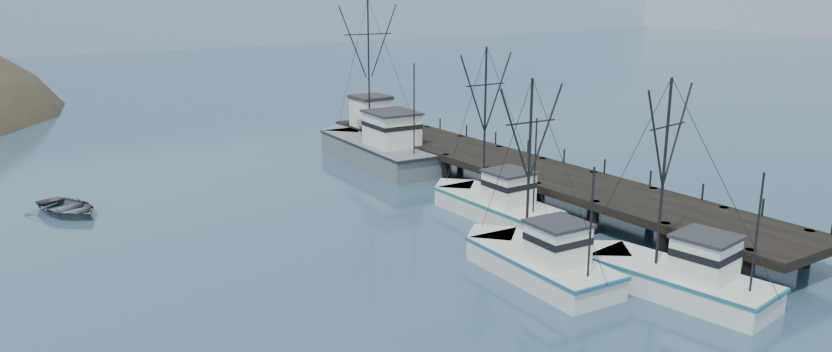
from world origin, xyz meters
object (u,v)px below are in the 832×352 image
(trawler_near, at_px, (673,277))
(trawler_mid, at_px, (537,261))
(work_vessel, at_px, (379,148))
(trawler_far, at_px, (493,204))
(pickup_truck, at_px, (386,118))
(pier_shed, at_px, (371,111))
(pier, at_px, (516,167))
(motorboat, at_px, (68,214))

(trawler_near, bearing_deg, trawler_mid, 127.17)
(trawler_mid, distance_m, work_vessel, 26.85)
(trawler_far, distance_m, pickup_truck, 21.60)
(trawler_mid, relative_size, pier_shed, 3.23)
(work_vessel, bearing_deg, pickup_truck, 51.35)
(pier_shed, bearing_deg, trawler_near, -97.22)
(trawler_far, bearing_deg, pier, 36.38)
(trawler_near, bearing_deg, motorboat, 126.18)
(pier_shed, height_order, motorboat, pier_shed)
(pier_shed, bearing_deg, motorboat, -166.45)
(pier_shed, bearing_deg, pier, -85.24)
(work_vessel, xyz_separation_m, motorboat, (-24.29, -1.35, -1.23))
(trawler_far, relative_size, pickup_truck, 1.95)
(trawler_near, relative_size, pickup_truck, 1.88)
(pickup_truck, height_order, motorboat, pickup_truck)
(pier, relative_size, pickup_truck, 7.78)
(trawler_far, xyz_separation_m, motorboat, (-22.60, 15.60, -0.82))
(trawler_far, height_order, motorboat, trawler_far)
(pier, height_order, pickup_truck, pickup_truck)
(trawler_mid, height_order, trawler_far, trawler_far)
(trawler_mid, relative_size, trawler_far, 0.94)
(work_vessel, height_order, motorboat, work_vessel)
(pier_shed, distance_m, motorboat, 27.48)
(pickup_truck, bearing_deg, trawler_near, 148.88)
(trawler_near, bearing_deg, pickup_truck, 81.01)
(pier, height_order, work_vessel, work_vessel)
(trawler_far, xyz_separation_m, pickup_truck, (4.89, 20.95, 1.97))
(pier, xyz_separation_m, trawler_mid, (-10.05, -13.13, -0.87))
(work_vessel, relative_size, motorboat, 3.00)
(motorboat, bearing_deg, pickup_truck, -7.51)
(pier, distance_m, pickup_truck, 17.01)
(work_vessel, relative_size, pickup_truck, 2.92)
(trawler_mid, height_order, pickup_truck, trawler_mid)
(pier, bearing_deg, pier_shed, 94.76)
(trawler_far, distance_m, work_vessel, 17.04)
(work_vessel, bearing_deg, trawler_near, -94.36)
(pier, distance_m, trawler_near, 19.35)
(trawler_mid, relative_size, motorboat, 1.87)
(trawler_near, distance_m, pickup_truck, 35.80)
(trawler_near, xyz_separation_m, work_vessel, (2.39, 31.30, 0.41))
(trawler_near, distance_m, trawler_far, 14.37)
(trawler_far, relative_size, motorboat, 2.00)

